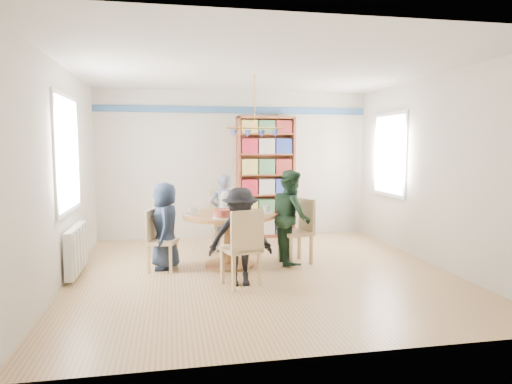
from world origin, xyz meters
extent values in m
plane|color=tan|center=(0.00, 0.00, 0.00)|extent=(5.00, 5.00, 0.00)
plane|color=white|center=(0.00, 0.00, 2.70)|extent=(5.00, 5.00, 0.00)
plane|color=beige|center=(0.00, 2.50, 1.35)|extent=(5.00, 0.00, 5.00)
plane|color=beige|center=(0.00, -2.50, 1.35)|extent=(5.00, 0.00, 5.00)
plane|color=beige|center=(-2.50, 0.00, 1.35)|extent=(0.00, 5.00, 5.00)
plane|color=beige|center=(2.50, 0.00, 1.35)|extent=(0.00, 5.00, 5.00)
cube|color=#315788|center=(0.00, 2.48, 2.35)|extent=(5.00, 0.02, 0.12)
cube|color=white|center=(-2.48, 0.30, 1.60)|extent=(0.03, 1.32, 1.52)
cube|color=white|center=(-2.46, 0.30, 1.60)|extent=(0.01, 1.20, 1.40)
cube|color=white|center=(2.48, 1.30, 1.55)|extent=(0.03, 1.12, 1.42)
cube|color=white|center=(2.46, 1.30, 1.55)|extent=(0.01, 1.00, 1.30)
cylinder|color=gold|center=(0.00, 0.50, 2.33)|extent=(0.01, 0.01, 0.75)
cylinder|color=gold|center=(0.00, 0.50, 1.95)|extent=(0.80, 0.02, 0.02)
cone|color=#455CC2|center=(-0.30, 0.50, 1.87)|extent=(0.11, 0.11, 0.10)
cone|color=#455CC2|center=(-0.10, 0.50, 1.87)|extent=(0.11, 0.11, 0.10)
cone|color=#455CC2|center=(0.10, 0.50, 1.87)|extent=(0.11, 0.11, 0.10)
cone|color=#455CC2|center=(0.30, 0.50, 1.87)|extent=(0.11, 0.11, 0.10)
cube|color=silver|center=(-2.42, 0.30, 0.35)|extent=(0.10, 1.00, 0.60)
cube|color=silver|center=(-2.36, -0.10, 0.35)|extent=(0.02, 0.06, 0.56)
cube|color=silver|center=(-2.36, 0.10, 0.35)|extent=(0.02, 0.06, 0.56)
cube|color=silver|center=(-2.36, 0.30, 0.35)|extent=(0.02, 0.06, 0.56)
cube|color=silver|center=(-2.36, 0.50, 0.35)|extent=(0.02, 0.06, 0.56)
cube|color=silver|center=(-2.36, 0.70, 0.35)|extent=(0.02, 0.06, 0.56)
cylinder|color=#935A30|center=(-0.38, 0.41, 0.72)|extent=(1.30, 1.30, 0.05)
cylinder|color=#935A30|center=(-0.38, 0.41, 0.35)|extent=(0.16, 0.16, 0.70)
cylinder|color=#935A30|center=(-0.38, 0.41, 0.02)|extent=(0.70, 0.70, 0.04)
cube|color=tan|center=(-1.31, 0.35, 0.40)|extent=(0.46, 0.46, 0.04)
cube|color=tan|center=(-1.47, 0.40, 0.62)|extent=(0.14, 0.37, 0.44)
cube|color=tan|center=(-1.20, 0.17, 0.19)|extent=(0.04, 0.04, 0.38)
cube|color=tan|center=(-1.12, 0.46, 0.19)|extent=(0.04, 0.04, 0.38)
cube|color=tan|center=(-1.49, 0.25, 0.19)|extent=(0.04, 0.04, 0.38)
cube|color=tan|center=(-1.41, 0.54, 0.19)|extent=(0.04, 0.04, 0.38)
cube|color=tan|center=(0.58, 0.39, 0.44)|extent=(0.50, 0.50, 0.05)
cube|color=tan|center=(0.76, 0.44, 0.69)|extent=(0.14, 0.41, 0.49)
cube|color=tan|center=(0.38, 0.51, 0.21)|extent=(0.05, 0.05, 0.42)
cube|color=tan|center=(0.46, 0.19, 0.21)|extent=(0.05, 0.05, 0.42)
cube|color=tan|center=(0.70, 0.60, 0.21)|extent=(0.05, 0.05, 0.42)
cube|color=tan|center=(0.78, 0.27, 0.21)|extent=(0.05, 0.05, 0.42)
cube|color=tan|center=(-0.34, 1.32, 0.47)|extent=(0.47, 0.47, 0.05)
cube|color=tan|center=(-0.36, 1.52, 0.73)|extent=(0.44, 0.08, 0.52)
cube|color=tan|center=(-0.51, 1.13, 0.22)|extent=(0.04, 0.04, 0.45)
cube|color=tan|center=(-0.15, 1.16, 0.22)|extent=(0.04, 0.04, 0.45)
cube|color=tan|center=(-0.54, 1.48, 0.22)|extent=(0.04, 0.04, 0.45)
cube|color=tan|center=(-0.18, 1.51, 0.22)|extent=(0.04, 0.04, 0.45)
cube|color=tan|center=(-0.36, -0.51, 0.45)|extent=(0.52, 0.52, 0.05)
cube|color=tan|center=(-0.31, -0.69, 0.70)|extent=(0.41, 0.15, 0.50)
cube|color=tan|center=(-0.24, -0.30, 0.22)|extent=(0.05, 0.05, 0.43)
cube|color=tan|center=(-0.57, -0.39, 0.22)|extent=(0.05, 0.05, 0.43)
cube|color=tan|center=(-0.15, -0.62, 0.22)|extent=(0.05, 0.05, 0.43)
cube|color=tan|center=(-0.48, -0.72, 0.22)|extent=(0.05, 0.05, 0.43)
imported|color=#192437|center=(-1.27, 0.45, 0.60)|extent=(0.40, 0.60, 1.20)
imported|color=black|center=(0.52, 0.42, 0.68)|extent=(0.53, 0.67, 1.36)
imported|color=gray|center=(-0.36, 1.32, 0.63)|extent=(0.48, 0.34, 1.26)
imported|color=black|center=(-0.36, -0.50, 0.60)|extent=(0.79, 0.47, 1.20)
cube|color=maroon|center=(0.04, 2.34, 1.11)|extent=(0.04, 0.32, 2.23)
cube|color=maroon|center=(1.06, 2.34, 1.11)|extent=(0.04, 0.32, 2.23)
cube|color=maroon|center=(0.55, 2.34, 2.21)|extent=(1.06, 0.32, 0.04)
cube|color=maroon|center=(0.55, 2.34, 0.03)|extent=(1.06, 0.32, 0.06)
cube|color=maroon|center=(0.55, 2.49, 1.11)|extent=(1.06, 0.02, 2.23)
cube|color=maroon|center=(0.55, 2.34, 0.42)|extent=(1.00, 0.30, 0.03)
cube|color=maroon|center=(0.55, 2.34, 0.80)|extent=(1.00, 0.30, 0.03)
cube|color=maroon|center=(0.55, 2.34, 1.17)|extent=(1.00, 0.30, 0.03)
cube|color=maroon|center=(0.55, 2.34, 1.54)|extent=(1.00, 0.30, 0.03)
cube|color=maroon|center=(0.55, 2.34, 1.91)|extent=(1.00, 0.30, 0.03)
cube|color=maroon|center=(0.23, 2.32, 0.20)|extent=(0.29, 0.23, 0.28)
cube|color=beige|center=(0.55, 2.32, 0.20)|extent=(0.29, 0.23, 0.28)
cube|color=navy|center=(0.86, 2.32, 0.20)|extent=(0.29, 0.23, 0.28)
cube|color=gold|center=(0.23, 2.32, 0.58)|extent=(0.29, 0.23, 0.28)
cube|color=#3D6F45|center=(0.55, 2.32, 0.58)|extent=(0.29, 0.23, 0.28)
cube|color=maroon|center=(0.86, 2.32, 0.58)|extent=(0.29, 0.23, 0.28)
cube|color=maroon|center=(0.23, 2.32, 0.95)|extent=(0.29, 0.23, 0.28)
cube|color=beige|center=(0.55, 2.32, 0.95)|extent=(0.29, 0.23, 0.28)
cube|color=navy|center=(0.86, 2.32, 0.95)|extent=(0.29, 0.23, 0.28)
cube|color=gold|center=(0.23, 2.32, 1.32)|extent=(0.29, 0.23, 0.28)
cube|color=#3D6F45|center=(0.55, 2.32, 1.32)|extent=(0.29, 0.23, 0.28)
cube|color=maroon|center=(0.86, 2.32, 1.32)|extent=(0.29, 0.23, 0.28)
cube|color=maroon|center=(0.23, 2.32, 1.69)|extent=(0.29, 0.23, 0.28)
cube|color=beige|center=(0.55, 2.32, 1.69)|extent=(0.29, 0.23, 0.28)
cube|color=navy|center=(0.86, 2.32, 1.69)|extent=(0.29, 0.23, 0.28)
cube|color=gold|center=(0.23, 2.32, 2.04)|extent=(0.29, 0.23, 0.23)
cube|color=#3D6F45|center=(0.55, 2.32, 2.04)|extent=(0.29, 0.23, 0.23)
cube|color=maroon|center=(0.86, 2.32, 2.04)|extent=(0.29, 0.23, 0.23)
cylinder|color=white|center=(-0.43, 0.50, 0.88)|extent=(0.13, 0.13, 0.26)
sphere|color=white|center=(-0.43, 0.50, 1.01)|extent=(0.10, 0.10, 0.10)
cylinder|color=silver|center=(-0.25, 0.54, 0.90)|extent=(0.08, 0.08, 0.31)
cylinder|color=#455CC2|center=(-0.25, 0.54, 1.07)|extent=(0.03, 0.03, 0.03)
cylinder|color=white|center=(-0.32, 0.72, 0.76)|extent=(0.33, 0.33, 0.01)
cylinder|color=maroon|center=(-0.32, 0.72, 0.81)|extent=(0.26, 0.26, 0.10)
cylinder|color=white|center=(-0.49, 0.08, 0.76)|extent=(0.33, 0.33, 0.01)
cylinder|color=maroon|center=(-0.49, 0.08, 0.81)|extent=(0.26, 0.26, 0.10)
cylinder|color=white|center=(-0.91, 0.41, 0.76)|extent=(0.22, 0.22, 0.01)
imported|color=white|center=(-0.91, 0.41, 0.80)|extent=(0.13, 0.13, 0.11)
cylinder|color=white|center=(0.15, 0.41, 0.76)|extent=(0.22, 0.22, 0.01)
imported|color=white|center=(0.15, 0.41, 0.80)|extent=(0.11, 0.11, 0.10)
cylinder|color=white|center=(-0.38, 0.94, 0.76)|extent=(0.22, 0.22, 0.01)
imported|color=white|center=(-0.38, 0.94, 0.80)|extent=(0.13, 0.13, 0.11)
cylinder|color=white|center=(-0.38, -0.12, 0.76)|extent=(0.22, 0.22, 0.01)
imported|color=white|center=(-0.38, -0.12, 0.80)|extent=(0.11, 0.11, 0.10)
camera|label=1|loc=(-1.18, -5.89, 1.71)|focal=32.00mm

